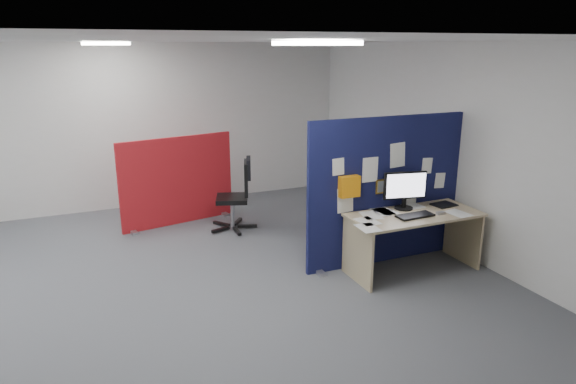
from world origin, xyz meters
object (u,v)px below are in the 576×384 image
object	(u,v)px
main_desk	(412,227)
office_chair	(239,190)
red_divider	(178,182)
monitor_main	(405,189)
navy_divider	(388,191)

from	to	relation	value
main_desk	office_chair	distance (m)	2.63
main_desk	red_divider	distance (m)	3.59
red_divider	monitor_main	bearing A→B (deg)	-61.30
navy_divider	main_desk	world-z (taller)	navy_divider
navy_divider	office_chair	size ratio (longest dim) A/B	2.11
navy_divider	main_desk	distance (m)	0.53
red_divider	main_desk	bearing A→B (deg)	-62.91
monitor_main	office_chair	bearing A→B (deg)	137.65
office_chair	monitor_main	bearing A→B (deg)	-35.41
main_desk	monitor_main	xyz separation A→B (m)	(-0.01, 0.17, 0.44)
monitor_main	red_divider	bearing A→B (deg)	142.10
navy_divider	monitor_main	bearing A→B (deg)	-60.95
monitor_main	red_divider	size ratio (longest dim) A/B	0.30
main_desk	office_chair	size ratio (longest dim) A/B	1.50
navy_divider	main_desk	bearing A→B (deg)	-72.08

